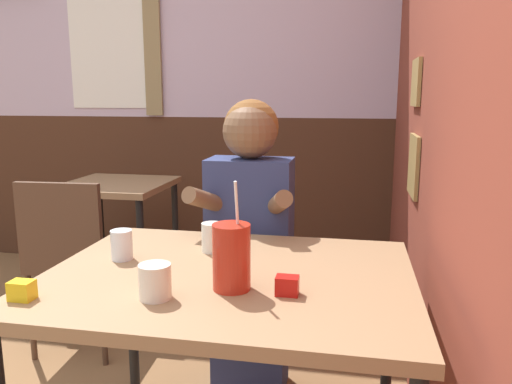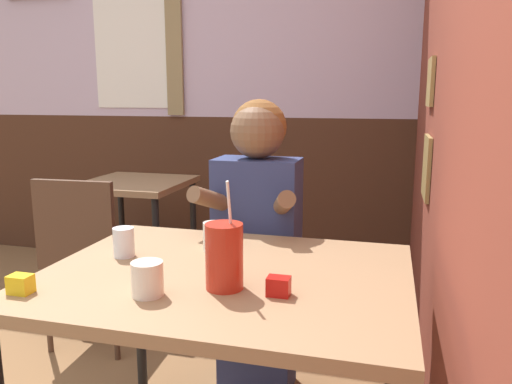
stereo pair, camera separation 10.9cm
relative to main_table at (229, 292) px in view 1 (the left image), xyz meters
name	(u,v)px [view 1 (the left image)]	position (x,y,z in m)	size (l,w,h in m)	color
brick_wall_right	(431,70)	(0.65, 0.84, 0.68)	(0.08, 4.43, 2.70)	brown
back_wall	(195,80)	(-0.76, 2.08, 0.69)	(5.74, 0.09, 2.70)	silver
main_table	(229,292)	(0.00, 0.00, 0.00)	(1.08, 0.84, 0.73)	#93704C
background_table	(117,200)	(-1.05, 1.39, -0.05)	(0.61, 0.63, 0.73)	#93704C
chair_near_window	(74,252)	(-0.95, 0.72, -0.16)	(0.42, 0.42, 0.87)	#4C3323
person_seated	(250,239)	(-0.05, 0.58, -0.01)	(0.42, 0.41, 1.24)	navy
cocktail_pitcher	(232,257)	(0.04, -0.12, 0.15)	(0.10, 0.10, 0.30)	#B22819
glass_near_pitcher	(122,245)	(-0.36, 0.05, 0.11)	(0.07, 0.07, 0.10)	silver
glass_center	(212,237)	(-0.10, 0.19, 0.11)	(0.07, 0.07, 0.10)	silver
glass_far_side	(155,281)	(-0.14, -0.22, 0.11)	(0.08, 0.08, 0.09)	silver
condiment_ketchup	(287,286)	(0.19, -0.13, 0.09)	(0.06, 0.04, 0.05)	#B7140F
condiment_mustard	(22,290)	(-0.47, -0.29, 0.09)	(0.06, 0.04, 0.05)	yellow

